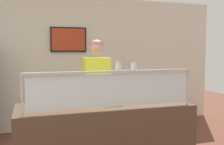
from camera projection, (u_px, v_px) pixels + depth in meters
name	position (u px, v px, depth m)	size (l,w,h in m)	color
shop_rear_unit	(72.00, 63.00, 5.43)	(6.49, 0.13, 2.70)	silver
serving_counter	(105.00, 142.00, 3.23)	(2.09, 0.79, 0.95)	#4C3828
sneeze_guard	(113.00, 85.00, 2.85)	(1.91, 0.06, 0.44)	#B2B5BC
pizza_tray	(110.00, 102.00, 3.25)	(0.46, 0.46, 0.04)	#9EA0A8
pizza_server	(112.00, 100.00, 3.23)	(0.07, 0.28, 0.01)	#ADAFB7
parmesan_shaker	(118.00, 67.00, 2.85)	(0.06, 0.06, 0.09)	white
pepper_flake_shaker	(134.00, 67.00, 2.91)	(0.06, 0.06, 0.09)	white
worker_figure	(97.00, 91.00, 3.84)	(0.41, 0.50, 1.76)	#23232D
prep_shelf	(159.00, 107.00, 5.58)	(0.70, 0.55, 0.82)	#B7BABF
pizza_box_stack	(159.00, 84.00, 5.54)	(0.50, 0.48, 0.13)	silver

